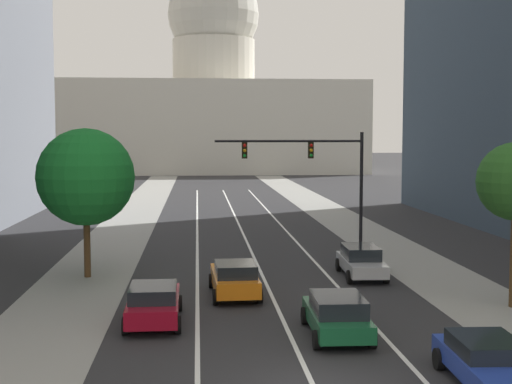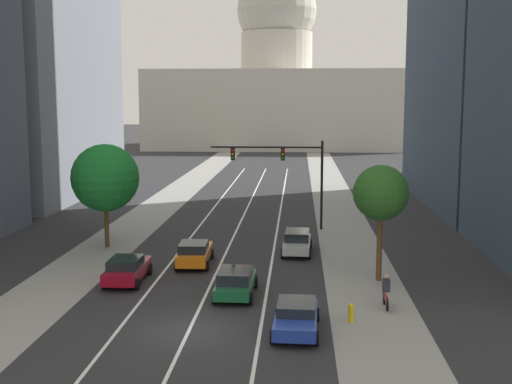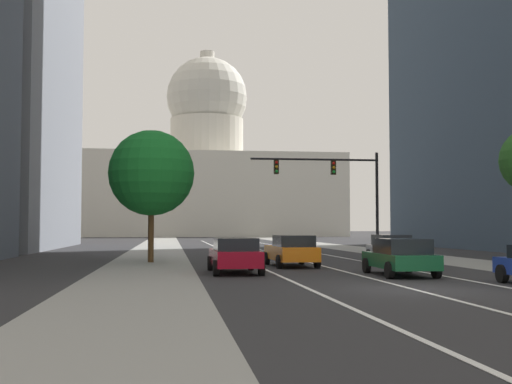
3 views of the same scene
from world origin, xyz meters
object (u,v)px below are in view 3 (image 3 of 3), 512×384
(car_orange, at_px, (291,250))
(traffic_signal_mast, at_px, (338,181))
(car_silver, at_px, (392,248))
(car_green, at_px, (400,256))
(street_tree_near_left, at_px, (151,173))
(capitol_building, at_px, (207,178))
(car_crimson, at_px, (235,255))

(car_orange, distance_m, traffic_signal_mast, 13.90)
(car_silver, bearing_deg, car_green, 164.55)
(car_green, bearing_deg, street_tree_near_left, 43.75)
(street_tree_near_left, bearing_deg, capitol_building, 85.04)
(car_silver, height_order, car_crimson, car_silver)
(street_tree_near_left, bearing_deg, car_orange, -33.96)
(car_green, relative_size, car_silver, 0.97)
(car_orange, xyz_separation_m, street_tree_near_left, (-6.94, 4.67, 4.10))
(capitol_building, height_order, car_crimson, capitol_building)
(car_crimson, height_order, street_tree_near_left, street_tree_near_left)
(car_green, height_order, car_silver, car_silver)
(traffic_signal_mast, bearing_deg, capitol_building, 92.47)
(car_orange, bearing_deg, car_crimson, 140.41)
(traffic_signal_mast, xyz_separation_m, street_tree_near_left, (-12.45, -7.34, -0.22))
(car_silver, xyz_separation_m, car_crimson, (-9.60, -7.87, -0.01))
(car_green, distance_m, car_orange, 7.17)
(car_green, bearing_deg, traffic_signal_mast, -5.82)
(capitol_building, xyz_separation_m, car_silver, (4.80, -99.19, -11.25))
(capitol_building, relative_size, car_crimson, 11.24)
(car_silver, bearing_deg, car_crimson, 131.44)
(car_silver, xyz_separation_m, traffic_signal_mast, (-0.88, 8.28, 4.33))
(car_orange, xyz_separation_m, car_crimson, (-3.20, -4.15, -0.02))
(car_crimson, xyz_separation_m, traffic_signal_mast, (8.71, 16.16, 4.33))
(capitol_building, bearing_deg, car_silver, -87.23)
(car_silver, xyz_separation_m, street_tree_near_left, (-13.33, 0.95, 4.11))
(capitol_building, height_order, car_silver, capitol_building)
(car_orange, relative_size, street_tree_near_left, 0.66)
(car_silver, relative_size, street_tree_near_left, 0.65)
(capitol_building, distance_m, car_green, 109.93)
(car_green, xyz_separation_m, traffic_signal_mast, (2.32, 18.43, 4.33))
(capitol_building, relative_size, street_tree_near_left, 7.31)
(car_green, distance_m, traffic_signal_mast, 19.07)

